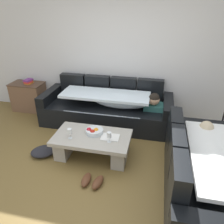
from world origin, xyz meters
The scene contains 13 objects.
ground_plane centered at (0.00, 0.00, 0.00)m, with size 14.00×14.00×0.00m, color brown.
back_wall centered at (0.00, 2.15, 1.35)m, with size 9.00×0.10×2.70m, color silver.
couch_along_wall centered at (-0.14, 1.63, 0.33)m, with size 2.58×0.92×0.88m.
couch_near_window centered at (1.44, 0.03, 0.34)m, with size 0.92×1.94×0.88m.
coffee_table centered at (-0.15, 0.50, 0.24)m, with size 1.20×0.68×0.38m.
fruit_bowl centered at (-0.14, 0.58, 0.42)m, with size 0.28×0.28×0.10m.
wine_glass_near_left centered at (-0.46, 0.36, 0.50)m, with size 0.07×0.07×0.17m.
wine_glass_near_right centered at (0.15, 0.40, 0.50)m, with size 0.07×0.07×0.17m.
open_magazine centered at (0.14, 0.52, 0.39)m, with size 0.28×0.21×0.01m, color white.
side_cabinet centered at (-2.08, 1.85, 0.32)m, with size 0.72×0.44×0.64m.
book_stack_on_cabinet centered at (-2.02, 1.85, 0.69)m, with size 0.16×0.21×0.10m.
pair_of_shoes centered at (0.02, -0.10, 0.04)m, with size 0.32×0.29×0.09m.
crumpled_garment centered at (-0.95, 0.35, 0.06)m, with size 0.40×0.32×0.12m, color #232328.
Camera 1 is at (0.78, -2.25, 2.25)m, focal length 35.03 mm.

